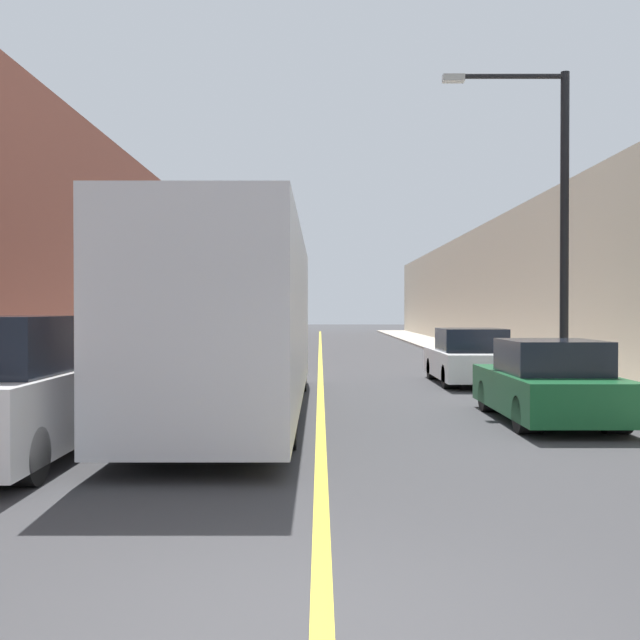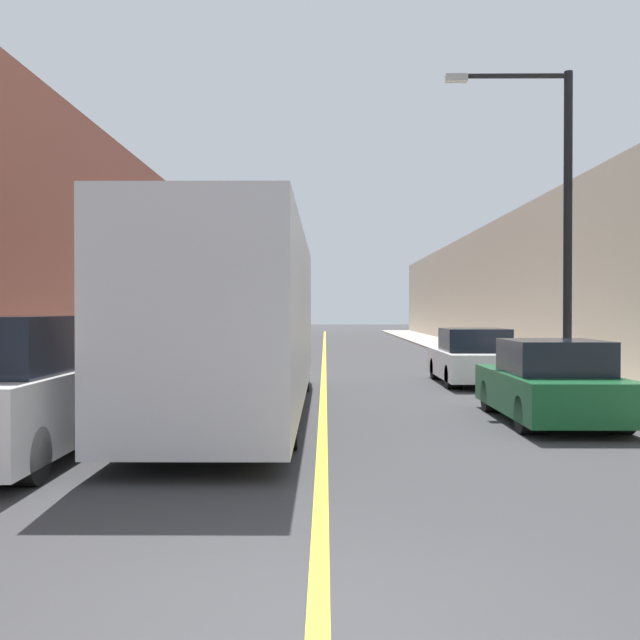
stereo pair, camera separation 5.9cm
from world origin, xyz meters
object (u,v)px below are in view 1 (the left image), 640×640
at_px(parked_suv_left, 10,395).
at_px(street_lamp_right, 556,208).
at_px(car_right_near, 552,385).
at_px(car_right_mid, 473,359).
at_px(bus, 243,318).

xyz_separation_m(parked_suv_left, street_lamp_right, (9.53, 7.47, 3.49)).
bearing_deg(car_right_near, car_right_mid, 90.20).
bearing_deg(car_right_mid, bus, -134.61).
xyz_separation_m(bus, parked_suv_left, (-2.57, -4.82, -0.97)).
distance_m(car_right_mid, street_lamp_right, 4.99).
height_order(bus, car_right_near, bus).
bearing_deg(parked_suv_left, bus, 61.89).
distance_m(bus, parked_suv_left, 5.55).
distance_m(parked_suv_left, car_right_mid, 13.39).
bearing_deg(car_right_mid, parked_suv_left, -127.96).
bearing_deg(parked_suv_left, car_right_mid, 52.04).
bearing_deg(bus, car_right_mid, 45.39).
xyz_separation_m(parked_suv_left, car_right_mid, (8.24, 10.56, -0.21)).
relative_size(bus, parked_suv_left, 2.81).
bearing_deg(bus, parked_suv_left, -118.11).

